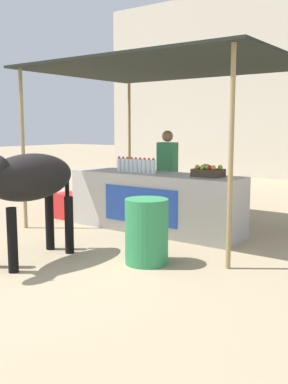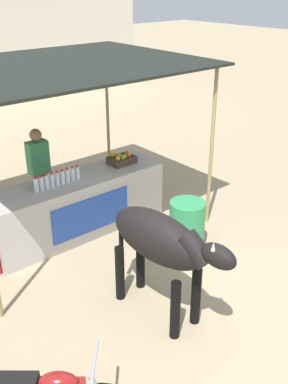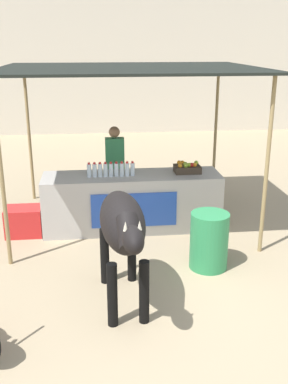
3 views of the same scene
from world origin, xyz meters
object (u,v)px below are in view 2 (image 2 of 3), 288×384
Objects in this scene: vendor_behind_counter at (40,175)px; cow at (161,242)px; water_barrel at (187,227)px; fruit_crate at (122,159)px; stall_counter at (78,206)px.

cow is at bearing -91.10° from vendor_behind_counter.
cow is at bearing -147.47° from water_barrel.
cow reaches higher than fruit_crate.
stall_counter is 1.82× the size of vendor_behind_counter.
vendor_behind_counter is 0.90× the size of cow.
fruit_crate is (0.96, 0.05, 0.56)m from stall_counter.
stall_counter is 3.63× the size of water_barrel.
vendor_behind_counter is at bearing 88.90° from cow.
cow is at bearing -97.37° from stall_counter.
cow is (-1.27, -0.81, 0.62)m from water_barrel.
stall_counter is at bearing 82.63° from cow.
vendor_behind_counter reaches higher than stall_counter.
stall_counter is at bearing 121.86° from water_barrel.
water_barrel is (1.21, -2.31, -0.44)m from vendor_behind_counter.
fruit_crate is at bearing 62.38° from cow.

